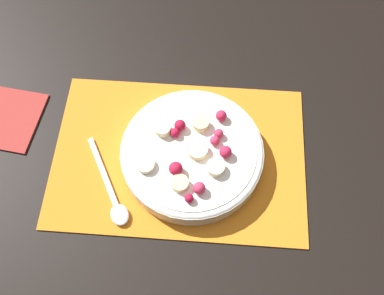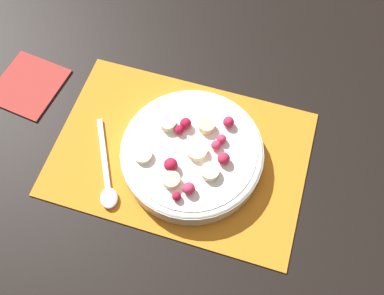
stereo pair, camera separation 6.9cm
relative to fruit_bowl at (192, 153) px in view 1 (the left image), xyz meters
name	(u,v)px [view 1 (the left image)]	position (x,y,z in m)	size (l,w,h in m)	color
ground_plane	(179,156)	(0.02, -0.01, -0.03)	(3.00, 3.00, 0.00)	black
placemat	(179,155)	(0.02, -0.01, -0.02)	(0.43, 0.29, 0.01)	orange
fruit_bowl	(192,153)	(0.00, 0.00, 0.00)	(0.24, 0.24, 0.06)	silver
spoon	(113,198)	(0.12, 0.08, -0.02)	(0.10, 0.16, 0.01)	silver
napkin	(6,118)	(0.34, -0.06, -0.02)	(0.13, 0.14, 0.01)	#A3332D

